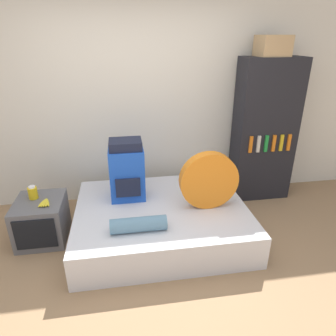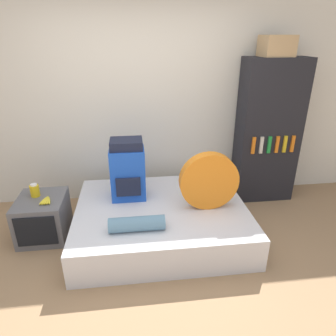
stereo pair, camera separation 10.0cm
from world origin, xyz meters
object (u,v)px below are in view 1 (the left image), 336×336
tent_bag (209,180)px  television (42,220)px  bookshelf (264,132)px  cardboard_box (273,46)px  backpack (127,171)px  sleeping_roll (139,224)px  canister (33,193)px

tent_bag → television: tent_bag is taller
television → bookshelf: size_ratio=0.31×
bookshelf → cardboard_box: (-0.04, -0.00, 1.04)m
backpack → bookshelf: (1.81, 0.46, 0.23)m
cardboard_box → tent_bag: bearing=-139.5°
backpack → cardboard_box: (1.77, 0.45, 1.27)m
tent_bag → television: size_ratio=1.10×
sleeping_roll → cardboard_box: bearing=33.6°
bookshelf → canister: bearing=-169.7°
sleeping_roll → bookshelf: 2.13m
backpack → bookshelf: size_ratio=0.37×
backpack → tent_bag: size_ratio=1.10×
tent_bag → bookshelf: bearing=39.4°
tent_bag → canister: bearing=171.4°
television → backpack: bearing=8.0°
cardboard_box → bookshelf: bearing=2.1°
tent_bag → bookshelf: size_ratio=0.34×
backpack → television: (-0.95, -0.13, -0.46)m
backpack → cardboard_box: cardboard_box is taller
backpack → bookshelf: bookshelf is taller
backpack → tent_bag: backpack is taller
sleeping_roll → cardboard_box: 2.55m
television → cardboard_box: size_ratio=1.63×
sleeping_roll → cardboard_box: (1.70, 1.13, 1.53)m
sleeping_roll → bookshelf: size_ratio=0.29×
television → cardboard_box: (2.72, 0.59, 1.73)m
tent_bag → sleeping_roll: bearing=-156.4°
cardboard_box → backpack: bearing=-165.6°
sleeping_roll → television: bearing=152.2°
backpack → sleeping_roll: (0.07, -0.67, -0.26)m
tent_bag → bookshelf: bookshelf is taller
canister → cardboard_box: cardboard_box is taller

